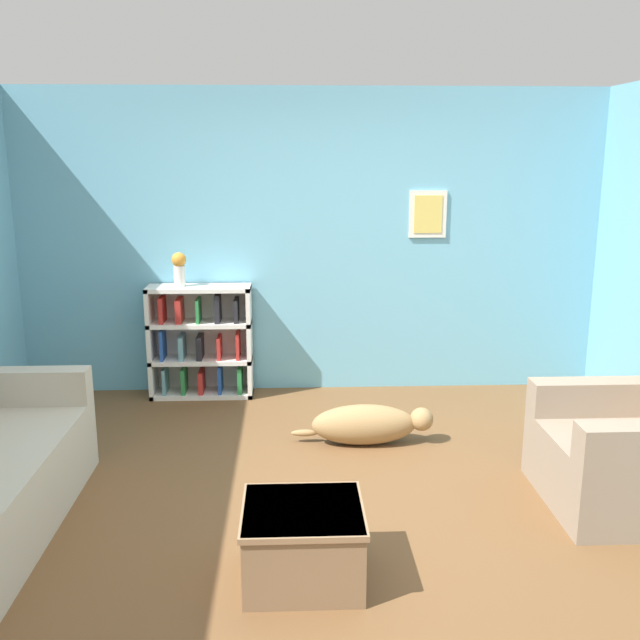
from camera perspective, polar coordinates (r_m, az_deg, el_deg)
ground_plane at (r=4.42m, az=0.23°, el=-14.59°), size 14.00×14.00×0.00m
wall_back at (r=6.20m, az=-0.71°, el=6.19°), size 5.60×0.13×2.60m
bookshelf at (r=6.21m, az=-9.50°, el=-1.74°), size 0.87×0.29×0.97m
recliner_chair at (r=4.70m, az=24.18°, el=-9.37°), size 0.94×0.94×1.01m
coffee_table at (r=3.67m, az=-1.37°, el=-17.24°), size 0.60×0.56×0.38m
dog at (r=5.22m, az=3.84°, el=-8.32°), size 1.03×0.27×0.29m
vase at (r=6.08m, az=-11.20°, el=4.16°), size 0.12×0.12×0.29m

